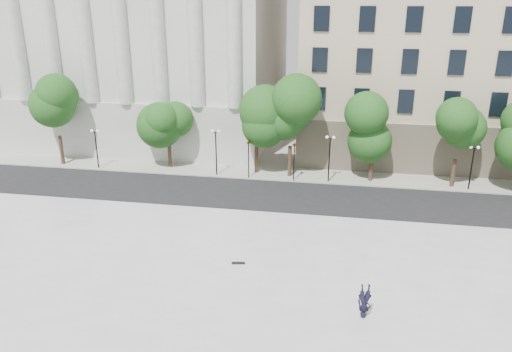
# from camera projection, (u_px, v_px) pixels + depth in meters

# --- Properties ---
(ground) EXTENTS (160.00, 160.00, 0.00)m
(ground) POSITION_uv_depth(u_px,v_px,m) (209.00, 326.00, 26.03)
(ground) COLOR #B6B4AC
(ground) RESTS_ON ground
(plaza) EXTENTS (44.00, 22.00, 0.45)m
(plaza) POSITION_uv_depth(u_px,v_px,m) (222.00, 291.00, 28.73)
(plaza) COLOR silver
(plaza) RESTS_ON ground
(street) EXTENTS (60.00, 8.00, 0.02)m
(street) POSITION_uv_depth(u_px,v_px,m) (263.00, 197.00, 42.70)
(street) COLOR black
(street) RESTS_ON ground
(far_sidewalk) EXTENTS (60.00, 4.00, 0.12)m
(far_sidewalk) POSITION_uv_depth(u_px,v_px,m) (272.00, 173.00, 48.24)
(far_sidewalk) COLOR #A8A79B
(far_sidewalk) RESTS_ON ground
(building_west) EXTENTS (31.50, 27.65, 25.60)m
(building_west) POSITION_uv_depth(u_px,v_px,m) (151.00, 25.00, 60.06)
(building_west) COLOR silver
(building_west) RESTS_ON ground
(building_east) EXTENTS (36.00, 26.15, 23.00)m
(building_east) POSITION_uv_depth(u_px,v_px,m) (471.00, 44.00, 55.07)
(building_east) COLOR #BFAC92
(building_east) RESTS_ON ground
(traffic_light_west) EXTENTS (0.40, 1.70, 4.18)m
(traffic_light_west) POSITION_uv_depth(u_px,v_px,m) (248.00, 141.00, 45.75)
(traffic_light_west) COLOR black
(traffic_light_west) RESTS_ON ground
(traffic_light_east) EXTENTS (0.48, 1.60, 4.14)m
(traffic_light_east) POSITION_uv_depth(u_px,v_px,m) (294.00, 144.00, 45.09)
(traffic_light_east) COLOR black
(traffic_light_east) RESTS_ON ground
(person_lying) EXTENTS (0.91, 2.00, 0.53)m
(person_lying) POSITION_uv_depth(u_px,v_px,m) (364.00, 312.00, 25.99)
(person_lying) COLOR black
(person_lying) RESTS_ON plaza
(skateboard) EXTENTS (0.86, 0.36, 0.09)m
(skateboard) POSITION_uv_depth(u_px,v_px,m) (238.00, 263.00, 31.22)
(skateboard) COLOR black
(skateboard) RESTS_ON plaza
(street_trees) EXTENTS (47.27, 5.09, 7.82)m
(street_trees) POSITION_uv_depth(u_px,v_px,m) (302.00, 125.00, 45.56)
(street_trees) COLOR #382619
(street_trees) RESTS_ON ground
(lamp_posts) EXTENTS (35.87, 0.28, 4.54)m
(lamp_posts) POSITION_uv_depth(u_px,v_px,m) (273.00, 149.00, 45.92)
(lamp_posts) COLOR black
(lamp_posts) RESTS_ON ground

